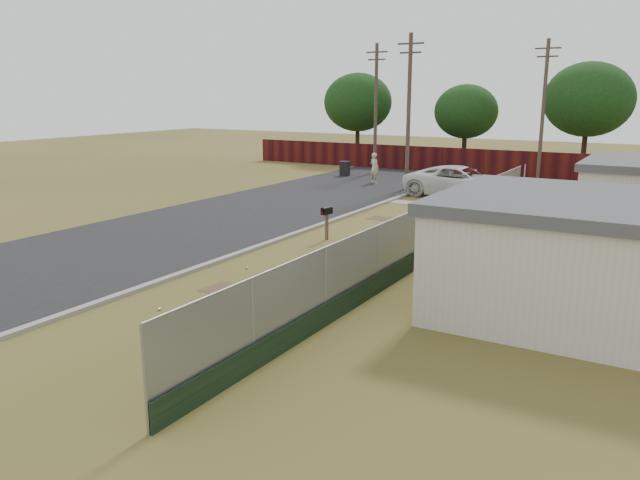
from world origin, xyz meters
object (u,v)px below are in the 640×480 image
Objects in this scene: pickup_truck at (461,182)px; pedestrian at (374,168)px; fire_hydrant at (209,361)px; mailbox at (327,214)px; trash_bin at (345,168)px.

pedestrian is at bearing 68.48° from pickup_truck.
fire_hydrant is 0.40× the size of pedestrian.
mailbox is 19.47m from trash_bin.
mailbox is at bearing 174.15° from pickup_truck.
fire_hydrant is 0.13× the size of pickup_truck.
pedestrian is at bearing 109.02° from fire_hydrant.
fire_hydrant is at bearing -66.63° from trash_bin.
fire_hydrant is 12.51m from mailbox.
trash_bin reaches higher than fire_hydrant.
mailbox reaches higher than trash_bin.
pickup_truck reaches higher than trash_bin.
pedestrian is 1.90× the size of trash_bin.
fire_hydrant is at bearing -71.04° from mailbox.
pedestrian is (-9.34, 27.09, 0.61)m from fire_hydrant.
pickup_truck is 6.97m from pedestrian.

